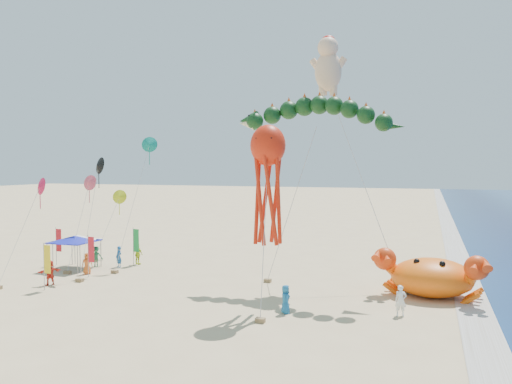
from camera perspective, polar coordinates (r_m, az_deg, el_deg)
ground at (r=33.27m, az=2.16°, el=-11.49°), size 320.00×320.00×0.00m
foam_strip at (r=32.01m, az=23.69°, el=-12.31°), size 320.00×320.00×0.00m
crab_inflatable at (r=33.97m, az=19.48°, el=-9.03°), size 6.94×5.22×3.04m
dragon_kite at (r=34.25m, az=6.69°, el=8.30°), size 11.23×2.94×12.73m
cherub_kite at (r=37.84m, az=8.28°, el=14.21°), size 6.90×4.06×17.78m
octopus_kite at (r=28.41m, az=1.36°, el=1.91°), size 2.04×3.45×10.66m
canopy_blue at (r=42.87m, az=-20.05°, el=-5.06°), size 3.45×3.45×2.71m
canopy_white at (r=43.29m, az=-19.77°, el=-4.98°), size 3.16×3.16×2.71m
feather_flags at (r=40.86m, az=-19.00°, el=-6.04°), size 6.76×9.29×3.20m
beachgoers at (r=38.31m, az=-14.53°, el=-8.33°), size 25.47×10.15×1.79m
small_kites at (r=42.26m, az=-17.47°, el=0.77°), size 6.59×12.95×10.79m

